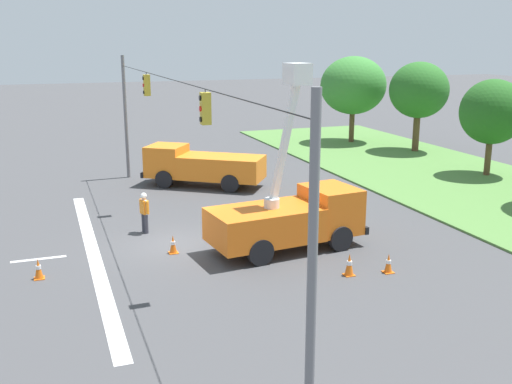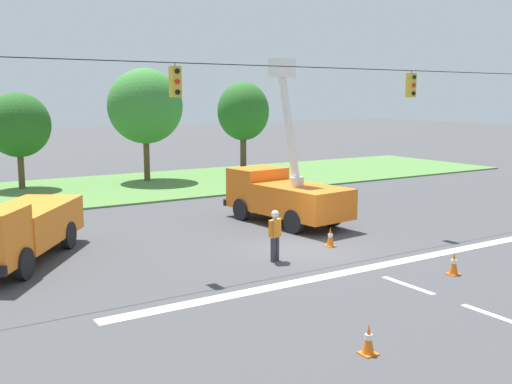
# 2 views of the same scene
# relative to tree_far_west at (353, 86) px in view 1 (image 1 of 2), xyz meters

# --- Properties ---
(ground_plane) EXTENTS (200.00, 200.00, 0.00)m
(ground_plane) POSITION_rel_tree_far_west_xyz_m (19.59, -18.68, -4.57)
(ground_plane) COLOR #424244
(lane_markings) EXTENTS (17.60, 15.25, 0.01)m
(lane_markings) POSITION_rel_tree_far_west_xyz_m (19.59, -23.38, -4.57)
(lane_markings) COLOR silver
(lane_markings) RESTS_ON ground
(signal_gantry) EXTENTS (26.20, 0.33, 7.20)m
(signal_gantry) POSITION_rel_tree_far_west_xyz_m (19.62, -18.69, -0.32)
(signal_gantry) COLOR slate
(signal_gantry) RESTS_ON ground
(tree_far_west) EXTENTS (4.88, 5.25, 6.85)m
(tree_far_west) POSITION_rel_tree_far_west_xyz_m (0.00, 0.00, 0.00)
(tree_far_west) COLOR brown
(tree_far_west) RESTS_ON ground
(tree_west) EXTENTS (4.45, 4.16, 6.56)m
(tree_west) POSITION_rel_tree_far_west_xyz_m (5.25, 2.46, -0.05)
(tree_west) COLOR brown
(tree_west) RESTS_ON ground
(tree_centre) EXTENTS (3.75, 3.83, 5.84)m
(tree_centre) POSITION_rel_tree_far_west_xyz_m (13.71, 1.80, -0.67)
(tree_centre) COLOR brown
(tree_centre) RESTS_ON ground
(utility_truck_bucket_lift) EXTENTS (3.15, 6.40, 7.20)m
(utility_truck_bucket_lift) POSITION_rel_tree_far_west_xyz_m (21.65, -14.49, -3.20)
(utility_truck_bucket_lift) COLOR orange
(utility_truck_bucket_lift) RESTS_ON ground
(utility_truck_support_near) EXTENTS (5.71, 6.83, 2.24)m
(utility_truck_support_near) POSITION_rel_tree_far_west_xyz_m (10.23, -15.11, -3.39)
(utility_truck_support_near) COLOR orange
(utility_truck_support_near) RESTS_ON ground
(road_worker) EXTENTS (0.62, 0.36, 1.77)m
(road_worker) POSITION_rel_tree_far_west_xyz_m (17.73, -19.56, -3.57)
(road_worker) COLOR #383842
(road_worker) RESTS_ON ground
(traffic_cone_foreground_right) EXTENTS (0.36, 0.36, 0.73)m
(traffic_cone_foreground_right) POSITION_rel_tree_far_west_xyz_m (20.65, -18.96, -4.21)
(traffic_cone_foreground_right) COLOR orange
(traffic_cone_foreground_right) RESTS_ON ground
(traffic_cone_mid_left) EXTENTS (0.36, 0.36, 0.81)m
(traffic_cone_mid_left) POSITION_rel_tree_far_west_xyz_m (24.97, -13.63, -4.17)
(traffic_cone_mid_left) COLOR orange
(traffic_cone_mid_left) RESTS_ON ground
(traffic_cone_mid_right) EXTENTS (0.36, 0.36, 0.74)m
(traffic_cone_mid_right) POSITION_rel_tree_far_west_xyz_m (21.63, -23.88, -4.21)
(traffic_cone_mid_right) COLOR orange
(traffic_cone_mid_right) RESTS_ON ground
(traffic_cone_lane_edge_b) EXTENTS (0.36, 0.36, 0.71)m
(traffic_cone_lane_edge_b) POSITION_rel_tree_far_west_xyz_m (25.20, -12.20, -4.22)
(traffic_cone_lane_edge_b) COLOR orange
(traffic_cone_lane_edge_b) RESTS_ON ground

